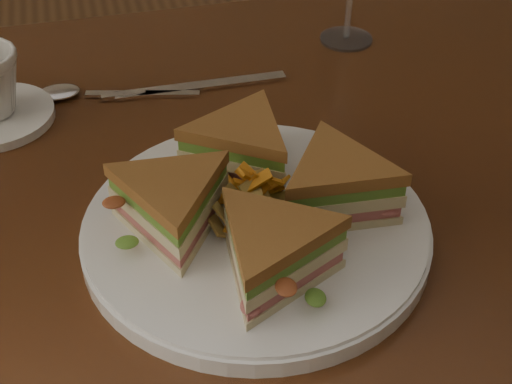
{
  "coord_description": "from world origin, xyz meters",
  "views": [
    {
      "loc": [
        -0.13,
        -0.53,
        1.18
      ],
      "look_at": [
        -0.01,
        -0.08,
        0.8
      ],
      "focal_mm": 50.0,
      "sensor_mm": 36.0,
      "label": 1
    }
  ],
  "objects_px": {
    "plate": "(256,229)",
    "knife": "(189,88)",
    "spoon": "(79,93)",
    "table": "(249,250)",
    "sandwich_wedges": "(256,197)"
  },
  "relations": [
    {
      "from": "table",
      "to": "spoon",
      "type": "relative_size",
      "value": 6.65
    },
    {
      "from": "table",
      "to": "plate",
      "type": "xyz_separation_m",
      "value": [
        -0.01,
        -0.08,
        0.11
      ]
    },
    {
      "from": "plate",
      "to": "spoon",
      "type": "xyz_separation_m",
      "value": [
        -0.14,
        0.28,
        -0.0
      ]
    },
    {
      "from": "spoon",
      "to": "sandwich_wedges",
      "type": "bearing_deg",
      "value": -49.91
    },
    {
      "from": "spoon",
      "to": "table",
      "type": "bearing_deg",
      "value": -38.2
    },
    {
      "from": "plate",
      "to": "table",
      "type": "bearing_deg",
      "value": 80.49
    },
    {
      "from": "sandwich_wedges",
      "to": "knife",
      "type": "xyz_separation_m",
      "value": [
        -0.01,
        0.26,
        -0.04
      ]
    },
    {
      "from": "table",
      "to": "sandwich_wedges",
      "type": "distance_m",
      "value": 0.17
    },
    {
      "from": "table",
      "to": "sandwich_wedges",
      "type": "xyz_separation_m",
      "value": [
        -0.01,
        -0.08,
        0.14
      ]
    },
    {
      "from": "spoon",
      "to": "knife",
      "type": "xyz_separation_m",
      "value": [
        0.12,
        -0.02,
        -0.0
      ]
    },
    {
      "from": "plate",
      "to": "knife",
      "type": "relative_size",
      "value": 1.41
    },
    {
      "from": "plate",
      "to": "spoon",
      "type": "distance_m",
      "value": 0.31
    },
    {
      "from": "plate",
      "to": "sandwich_wedges",
      "type": "height_order",
      "value": "sandwich_wedges"
    },
    {
      "from": "table",
      "to": "plate",
      "type": "bearing_deg",
      "value": -99.51
    },
    {
      "from": "sandwich_wedges",
      "to": "spoon",
      "type": "height_order",
      "value": "sandwich_wedges"
    }
  ]
}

